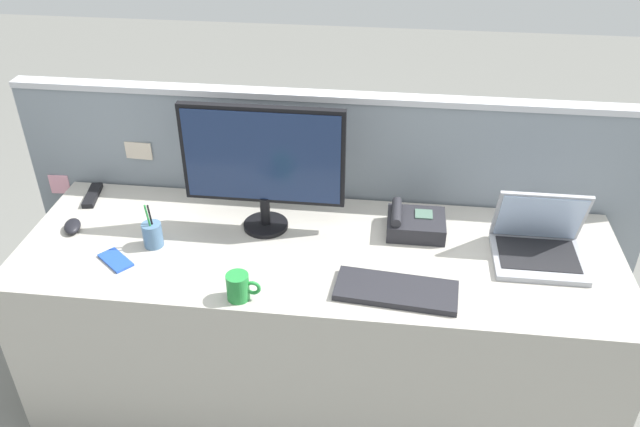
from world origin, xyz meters
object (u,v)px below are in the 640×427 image
object	(u,v)px
desktop_monitor	(263,160)
desk_phone	(414,224)
laptop	(539,241)
coffee_mug	(239,287)
keyboard_main	(396,290)
pen_cup	(153,234)
cell_phone_blue_case	(116,260)
tv_remote	(93,195)
computer_mouse_right_hand	(72,226)

from	to	relation	value
desktop_monitor	desk_phone	world-z (taller)	desktop_monitor
laptop	coffee_mug	size ratio (longest dim) A/B	2.76
desk_phone	keyboard_main	world-z (taller)	desk_phone
pen_cup	cell_phone_blue_case	distance (m)	0.15
laptop	keyboard_main	world-z (taller)	laptop
laptop	pen_cup	size ratio (longest dim) A/B	1.73
cell_phone_blue_case	desktop_monitor	bearing A→B (deg)	-20.03
tv_remote	coffee_mug	size ratio (longest dim) A/B	1.52
desk_phone	tv_remote	bearing A→B (deg)	175.92
cell_phone_blue_case	desk_phone	bearing A→B (deg)	-33.98
cell_phone_blue_case	computer_mouse_right_hand	bearing A→B (deg)	93.62
tv_remote	computer_mouse_right_hand	bearing A→B (deg)	-94.30
desktop_monitor	computer_mouse_right_hand	size ratio (longest dim) A/B	5.85
computer_mouse_right_hand	laptop	bearing A→B (deg)	-19.04
pen_cup	tv_remote	bearing A→B (deg)	140.85
laptop	cell_phone_blue_case	xyz separation A→B (m)	(-1.46, -0.21, -0.05)
pen_cup	computer_mouse_right_hand	bearing A→B (deg)	169.81
keyboard_main	tv_remote	distance (m)	1.31
laptop	cell_phone_blue_case	size ratio (longest dim) A/B	2.25
tv_remote	coffee_mug	distance (m)	0.90
desk_phone	coffee_mug	world-z (taller)	desk_phone
cell_phone_blue_case	pen_cup	bearing A→B (deg)	-3.85
computer_mouse_right_hand	tv_remote	size ratio (longest dim) A/B	0.59
cell_phone_blue_case	tv_remote	xyz separation A→B (m)	(-0.25, 0.40, 0.01)
desk_phone	coffee_mug	xyz separation A→B (m)	(-0.56, -0.45, 0.01)
laptop	cell_phone_blue_case	world-z (taller)	laptop
laptop	pen_cup	distance (m)	1.36
coffee_mug	desk_phone	bearing A→B (deg)	38.68
keyboard_main	computer_mouse_right_hand	size ratio (longest dim) A/B	3.95
laptop	tv_remote	size ratio (longest dim) A/B	1.81
keyboard_main	pen_cup	bearing A→B (deg)	174.45
laptop	desk_phone	xyz separation A→B (m)	(-0.43, 0.09, -0.02)
desk_phone	cell_phone_blue_case	bearing A→B (deg)	-163.45
cell_phone_blue_case	tv_remote	world-z (taller)	tv_remote
desktop_monitor	tv_remote	world-z (taller)	desktop_monitor
keyboard_main	pen_cup	world-z (taller)	pen_cup
computer_mouse_right_hand	tv_remote	world-z (taller)	computer_mouse_right_hand
laptop	pen_cup	world-z (taller)	laptop
pen_cup	laptop	bearing A→B (deg)	4.39
keyboard_main	tv_remote	world-z (taller)	keyboard_main
laptop	coffee_mug	world-z (taller)	laptop
desk_phone	pen_cup	bearing A→B (deg)	-167.95
desk_phone	keyboard_main	bearing A→B (deg)	-99.10
keyboard_main	tv_remote	xyz separation A→B (m)	(-1.23, 0.45, -0.00)
computer_mouse_right_hand	coffee_mug	size ratio (longest dim) A/B	0.90
keyboard_main	cell_phone_blue_case	xyz separation A→B (m)	(-0.97, 0.06, -0.01)
computer_mouse_right_hand	cell_phone_blue_case	bearing A→B (deg)	-56.39
desktop_monitor	desk_phone	size ratio (longest dim) A/B	2.77
pen_cup	coffee_mug	bearing A→B (deg)	-33.87
laptop	computer_mouse_right_hand	bearing A→B (deg)	-178.51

